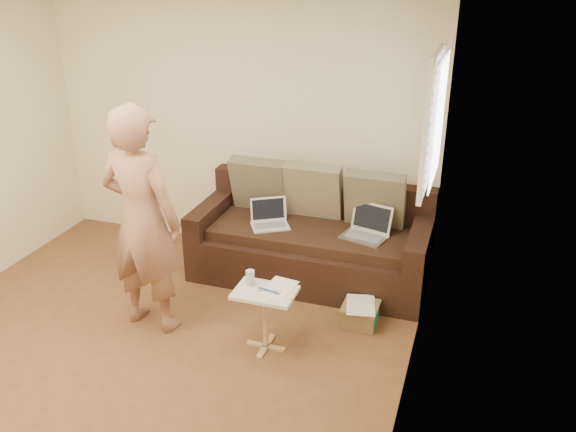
% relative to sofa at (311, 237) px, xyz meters
% --- Properties ---
extents(floor, '(4.50, 4.50, 0.00)m').
position_rel_sofa_xyz_m(floor, '(-0.90, -1.77, -0.42)').
color(floor, brown).
rests_on(floor, ground).
extents(ceiling, '(4.50, 4.50, 0.00)m').
position_rel_sofa_xyz_m(ceiling, '(-0.90, -1.77, 2.18)').
color(ceiling, white).
rests_on(ceiling, wall_back).
extents(wall_back, '(4.00, 0.00, 4.00)m').
position_rel_sofa_xyz_m(wall_back, '(-0.90, 0.48, 0.87)').
color(wall_back, beige).
rests_on(wall_back, ground).
extents(wall_right, '(0.00, 4.50, 4.50)m').
position_rel_sofa_xyz_m(wall_right, '(1.10, -1.77, 0.87)').
color(wall_right, beige).
rests_on(wall_right, ground).
extents(window_blinds, '(0.12, 0.88, 1.08)m').
position_rel_sofa_xyz_m(window_blinds, '(1.05, -0.27, 1.28)').
color(window_blinds, white).
rests_on(window_blinds, wall_right).
extents(sofa, '(2.20, 0.95, 0.85)m').
position_rel_sofa_xyz_m(sofa, '(0.00, 0.00, 0.00)').
color(sofa, black).
rests_on(sofa, ground).
extents(pillow_left, '(0.55, 0.29, 0.57)m').
position_rel_sofa_xyz_m(pillow_left, '(-0.60, 0.24, 0.37)').
color(pillow_left, brown).
rests_on(pillow_left, sofa).
extents(pillow_mid, '(0.55, 0.27, 0.57)m').
position_rel_sofa_xyz_m(pillow_mid, '(-0.05, 0.25, 0.37)').
color(pillow_mid, '#787355').
rests_on(pillow_mid, sofa).
extents(pillow_right, '(0.55, 0.28, 0.57)m').
position_rel_sofa_xyz_m(pillow_right, '(0.55, 0.20, 0.37)').
color(pillow_right, brown).
rests_on(pillow_right, sofa).
extents(laptop_silver, '(0.45, 0.37, 0.26)m').
position_rel_sofa_xyz_m(laptop_silver, '(0.52, -0.06, 0.10)').
color(laptop_silver, '#B7BABC').
rests_on(laptop_silver, sofa).
extents(laptop_white, '(0.42, 0.39, 0.25)m').
position_rel_sofa_xyz_m(laptop_white, '(-0.36, -0.11, 0.10)').
color(laptop_white, white).
rests_on(laptop_white, sofa).
extents(person, '(0.74, 0.54, 1.89)m').
position_rel_sofa_xyz_m(person, '(-1.04, -1.18, 0.52)').
color(person, '#9B6454').
rests_on(person, ground).
extents(side_table, '(0.47, 0.33, 0.52)m').
position_rel_sofa_xyz_m(side_table, '(-0.01, -1.21, -0.17)').
color(side_table, silver).
rests_on(side_table, ground).
extents(drinking_glass, '(0.07, 0.07, 0.12)m').
position_rel_sofa_xyz_m(drinking_glass, '(-0.15, -1.15, 0.15)').
color(drinking_glass, silver).
rests_on(drinking_glass, side_table).
extents(scissors, '(0.20, 0.14, 0.02)m').
position_rel_sofa_xyz_m(scissors, '(0.02, -1.21, 0.10)').
color(scissors, silver).
rests_on(scissors, side_table).
extents(paper_on_table, '(0.25, 0.33, 0.00)m').
position_rel_sofa_xyz_m(paper_on_table, '(0.08, -1.13, 0.09)').
color(paper_on_table, white).
rests_on(paper_on_table, side_table).
extents(striped_box, '(0.30, 0.30, 0.19)m').
position_rel_sofa_xyz_m(striped_box, '(0.63, -0.65, -0.33)').
color(striped_box, '#C94A1E').
rests_on(striped_box, ground).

